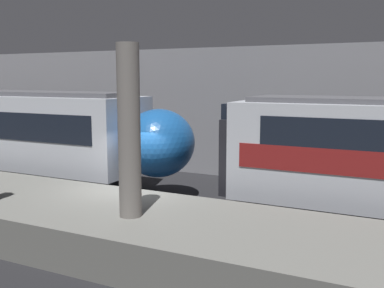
# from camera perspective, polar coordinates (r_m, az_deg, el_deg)

# --- Properties ---
(ground_plane) EXTENTS (120.00, 120.00, 0.00)m
(ground_plane) POSITION_cam_1_polar(r_m,az_deg,el_deg) (13.70, -7.82, -9.52)
(ground_plane) COLOR black
(platform) EXTENTS (40.00, 3.81, 0.99)m
(platform) POSITION_cam_1_polar(r_m,az_deg,el_deg) (12.10, -12.99, -9.64)
(platform) COLOR slate
(platform) RESTS_ON ground
(station_rear_barrier) EXTENTS (50.00, 0.15, 5.48)m
(station_rear_barrier) POSITION_cam_1_polar(r_m,az_deg,el_deg) (19.25, 3.70, 4.01)
(station_rear_barrier) COLOR gray
(station_rear_barrier) RESTS_ON ground
(support_pillar_near) EXTENTS (0.52, 0.52, 3.99)m
(support_pillar_near) POSITION_cam_1_polar(r_m,az_deg,el_deg) (10.34, -7.99, 1.58)
(support_pillar_near) COLOR slate
(support_pillar_near) RESTS_ON platform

